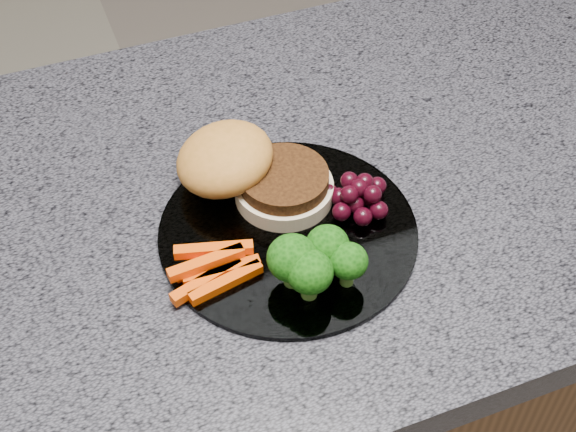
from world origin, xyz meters
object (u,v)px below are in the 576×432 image
Objects in this scene: plate at (288,231)px; grape_bunch at (358,196)px; burger at (246,171)px; island_cabinet at (315,395)px.

grape_bunch is at bearing 3.41° from plate.
burger reaches higher than plate.
plate is at bearing -136.00° from island_cabinet.
grape_bunch is at bearing -82.42° from island_cabinet.
grape_bunch reaches higher than island_cabinet.
island_cabinet is 0.51m from burger.
island_cabinet is 17.15× the size of grape_bunch.
burger is (-0.02, 0.07, 0.03)m from plate.
island_cabinet is at bearing 18.68° from burger.
island_cabinet is 4.62× the size of plate.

